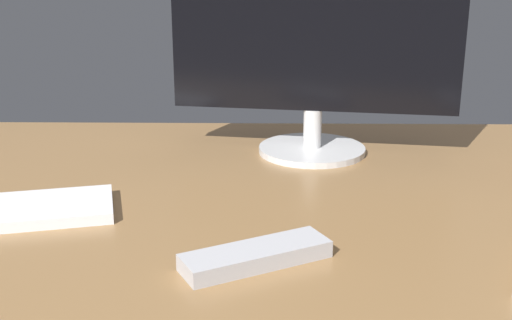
% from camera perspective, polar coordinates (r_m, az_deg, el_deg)
% --- Properties ---
extents(desk, '(1.40, 0.84, 0.02)m').
position_cam_1_polar(desk, '(1.03, 1.98, -3.29)').
color(desk, olive).
rests_on(desk, ground).
extents(monitor, '(0.50, 0.19, 0.45)m').
position_cam_1_polar(monitor, '(1.18, 5.10, 11.77)').
color(monitor, silver).
rests_on(monitor, desk).
extents(tv_remote, '(0.19, 0.13, 0.02)m').
position_cam_1_polar(tv_remote, '(0.80, 0.00, -8.19)').
color(tv_remote, '#B7B7BC').
rests_on(tv_remote, desk).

